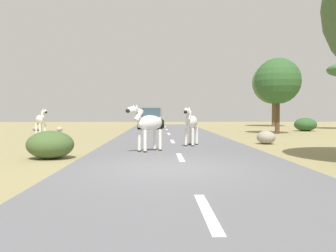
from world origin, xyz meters
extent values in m
plane|color=#8E8456|center=(0.00, 0.00, 0.00)|extent=(90.00, 90.00, 0.00)
cube|color=slate|center=(0.33, 0.00, 0.03)|extent=(6.00, 64.00, 0.05)
cube|color=silver|center=(0.33, -4.00, 0.05)|extent=(0.16, 2.00, 0.01)
cube|color=silver|center=(0.33, 2.00, 0.05)|extent=(0.16, 2.00, 0.01)
cube|color=silver|center=(0.33, 8.00, 0.05)|extent=(0.16, 2.00, 0.01)
cube|color=silver|center=(0.33, 14.00, 0.05)|extent=(0.16, 2.00, 0.01)
cube|color=silver|center=(0.33, 20.00, 0.05)|extent=(0.16, 2.00, 0.01)
cube|color=silver|center=(0.33, 26.00, 0.05)|extent=(0.16, 2.00, 0.01)
ellipsoid|color=silver|center=(1.02, 5.90, 1.02)|extent=(0.77, 1.18, 0.52)
cylinder|color=silver|center=(0.78, 5.60, 0.42)|extent=(0.14, 0.14, 0.75)
cylinder|color=#28231E|center=(0.78, 5.60, 0.07)|extent=(0.16, 0.16, 0.05)
cylinder|color=silver|center=(1.04, 5.51, 0.42)|extent=(0.14, 0.14, 0.75)
cylinder|color=#28231E|center=(1.04, 5.51, 0.07)|extent=(0.16, 0.16, 0.05)
cylinder|color=silver|center=(1.01, 6.29, 0.42)|extent=(0.14, 0.14, 0.75)
cylinder|color=#28231E|center=(1.01, 6.29, 0.07)|extent=(0.16, 0.16, 0.05)
cylinder|color=silver|center=(1.27, 6.19, 0.42)|extent=(0.14, 0.14, 0.75)
cylinder|color=#28231E|center=(1.27, 6.19, 0.07)|extent=(0.16, 0.16, 0.05)
cylinder|color=silver|center=(0.85, 5.40, 1.29)|extent=(0.32, 0.44, 0.44)
cube|color=black|center=(0.85, 5.40, 1.38)|extent=(0.16, 0.36, 0.30)
ellipsoid|color=silver|center=(0.77, 5.16, 1.45)|extent=(0.34, 0.52, 0.24)
ellipsoid|color=black|center=(0.71, 4.98, 1.43)|extent=(0.19, 0.20, 0.14)
cone|color=silver|center=(0.74, 5.29, 1.57)|extent=(0.11, 0.11, 0.14)
cone|color=silver|center=(0.88, 5.25, 1.57)|extent=(0.11, 0.11, 0.14)
cylinder|color=black|center=(1.20, 6.42, 0.92)|extent=(0.09, 0.16, 0.44)
ellipsoid|color=silver|center=(-7.31, 12.69, 1.00)|extent=(1.02, 1.18, 0.53)
cylinder|color=silver|center=(-7.22, 12.30, 0.39)|extent=(0.16, 0.16, 0.77)
cylinder|color=#28231E|center=(-7.22, 12.30, 0.03)|extent=(0.18, 0.18, 0.05)
cylinder|color=silver|center=(-6.98, 12.47, 0.39)|extent=(0.16, 0.16, 0.77)
cylinder|color=#28231E|center=(-6.98, 12.47, 0.03)|extent=(0.18, 0.18, 0.05)
cylinder|color=silver|center=(-7.64, 12.91, 0.39)|extent=(0.16, 0.16, 0.77)
cylinder|color=#28231E|center=(-7.64, 12.91, 0.03)|extent=(0.18, 0.18, 0.05)
cylinder|color=silver|center=(-7.41, 13.07, 0.39)|extent=(0.16, 0.16, 0.77)
cylinder|color=#28231E|center=(-7.41, 13.07, 0.03)|extent=(0.18, 0.18, 0.05)
cylinder|color=silver|center=(-7.00, 12.24, 1.27)|extent=(0.40, 0.45, 0.45)
cube|color=black|center=(-7.00, 12.24, 1.37)|extent=(0.25, 0.33, 0.31)
ellipsoid|color=silver|center=(-6.85, 12.03, 1.44)|extent=(0.45, 0.52, 0.25)
ellipsoid|color=black|center=(-6.73, 11.86, 1.42)|extent=(0.22, 0.22, 0.15)
cone|color=silver|center=(-6.98, 12.08, 1.56)|extent=(0.13, 0.13, 0.14)
cone|color=silver|center=(-6.86, 12.17, 1.56)|extent=(0.13, 0.13, 0.14)
cylinder|color=black|center=(-7.64, 13.15, 0.89)|extent=(0.13, 0.15, 0.46)
ellipsoid|color=silver|center=(-0.63, 3.74, 1.04)|extent=(1.11, 1.12, 0.53)
cylinder|color=silver|center=(-0.99, 3.58, 0.43)|extent=(0.16, 0.16, 0.77)
cylinder|color=#28231E|center=(-0.99, 3.58, 0.08)|extent=(0.18, 0.18, 0.05)
cylinder|color=silver|center=(-0.79, 3.38, 0.43)|extent=(0.16, 0.16, 0.77)
cylinder|color=#28231E|center=(-0.79, 3.38, 0.08)|extent=(0.18, 0.18, 0.05)
cylinder|color=silver|center=(-0.48, 4.11, 0.43)|extent=(0.16, 0.16, 0.77)
cylinder|color=#28231E|center=(-0.48, 4.11, 0.08)|extent=(0.18, 0.18, 0.05)
cylinder|color=silver|center=(-0.27, 3.91, 0.43)|extent=(0.16, 0.16, 0.77)
cylinder|color=#28231E|center=(-0.27, 3.91, 0.08)|extent=(0.18, 0.18, 0.05)
cylinder|color=silver|center=(-1.01, 3.36, 1.32)|extent=(0.43, 0.43, 0.45)
cube|color=black|center=(-1.01, 3.36, 1.41)|extent=(0.29, 0.29, 0.31)
ellipsoid|color=silver|center=(-1.20, 3.17, 1.49)|extent=(0.49, 0.49, 0.25)
ellipsoid|color=black|center=(-1.34, 3.03, 1.47)|extent=(0.22, 0.22, 0.15)
cone|color=silver|center=(-1.16, 3.31, 1.61)|extent=(0.13, 0.13, 0.14)
cone|color=silver|center=(-1.06, 3.21, 1.61)|extent=(0.13, 0.13, 0.14)
cylinder|color=black|center=(-0.24, 4.14, 0.94)|extent=(0.14, 0.14, 0.46)
cube|color=white|center=(-0.92, 21.89, 0.63)|extent=(2.06, 4.30, 0.80)
cube|color=#334751|center=(-0.94, 21.69, 1.41)|extent=(1.77, 2.30, 0.76)
cube|color=black|center=(-0.79, 24.05, 0.36)|extent=(1.72, 0.27, 0.24)
cylinder|color=black|center=(0.06, 23.18, 0.39)|extent=(0.26, 0.69, 0.68)
cylinder|color=black|center=(-1.74, 23.30, 0.39)|extent=(0.26, 0.69, 0.68)
cylinder|color=black|center=(-0.11, 20.49, 0.39)|extent=(0.26, 0.69, 0.68)
cylinder|color=black|center=(-1.91, 20.60, 0.39)|extent=(0.26, 0.69, 0.68)
cylinder|color=#4C3823|center=(7.54, 14.81, 1.14)|extent=(0.30, 0.30, 2.28)
sphere|color=#2D5628|center=(7.54, 14.81, 3.49)|extent=(3.02, 3.02, 3.02)
cylinder|color=brown|center=(11.28, 27.26, 1.35)|extent=(0.31, 0.31, 2.70)
sphere|color=#4C7038|center=(11.28, 27.26, 4.40)|extent=(4.27, 4.27, 4.27)
ellipsoid|color=#425B2D|center=(-3.63, 2.18, 0.43)|extent=(1.43, 1.28, 0.86)
ellipsoid|color=#2D5628|center=(10.76, 18.05, 0.50)|extent=(1.67, 1.51, 1.00)
ellipsoid|color=gray|center=(4.47, 7.08, 0.30)|extent=(0.81, 0.89, 0.59)
ellipsoid|color=#A89E8C|center=(-7.70, 18.21, 0.17)|extent=(0.47, 0.41, 0.34)
ellipsoid|color=gray|center=(-9.65, 18.99, 0.18)|extent=(0.63, 0.69, 0.35)
camera|label=1|loc=(-0.34, -8.87, 1.41)|focal=38.65mm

